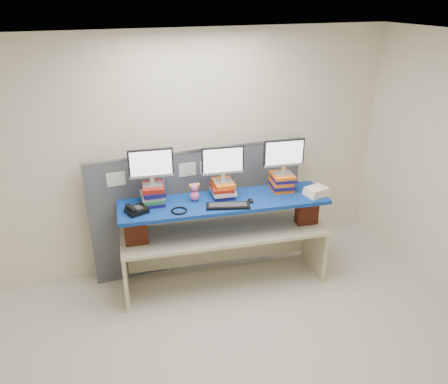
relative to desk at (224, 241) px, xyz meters
name	(u,v)px	position (x,y,z in m)	size (l,w,h in m)	color
room	(266,233)	(-0.13, -1.30, 0.84)	(5.00, 4.00, 2.80)	#F8EBCC
cubicle_partition	(200,208)	(-0.13, 0.48, 0.21)	(2.60, 0.06, 1.53)	#464A53
desk	(224,241)	(0.00, 0.00, 0.00)	(2.36, 0.94, 0.70)	beige
brick_pier_left	(136,229)	(-0.96, 0.07, 0.31)	(0.24, 0.13, 0.33)	maroon
brick_pier_right	(307,210)	(0.95, -0.17, 0.31)	(0.24, 0.13, 0.33)	maroon
blue_board	(224,202)	(0.00, 0.00, 0.49)	(2.28, 0.57, 0.04)	navy
book_stack_left	(153,194)	(-0.73, 0.21, 0.62)	(0.27, 0.31, 0.20)	#14114E
book_stack_center	(223,189)	(0.03, 0.12, 0.60)	(0.29, 0.32, 0.17)	#14114E
book_stack_right	(282,182)	(0.72, 0.04, 0.61)	(0.30, 0.32, 0.20)	#E35D15
monitor_left	(151,165)	(-0.73, 0.21, 0.95)	(0.47, 0.15, 0.41)	#ABACB1
monitor_center	(223,162)	(0.03, 0.12, 0.91)	(0.47, 0.15, 0.41)	#ABACB1
monitor_right	(284,155)	(0.72, 0.03, 0.94)	(0.47, 0.15, 0.41)	#ABACB1
keyboard	(228,206)	(-0.01, -0.16, 0.53)	(0.48, 0.28, 0.03)	black
mouse	(251,200)	(0.26, -0.13, 0.53)	(0.05, 0.10, 0.03)	black
desk_phone	(136,210)	(-0.95, 0.04, 0.55)	(0.25, 0.23, 0.09)	black
headset	(179,211)	(-0.53, -0.08, 0.52)	(0.17, 0.17, 0.02)	black
plush_toy	(194,192)	(-0.30, 0.11, 0.62)	(0.12, 0.09, 0.21)	pink
binder_stack	(317,191)	(1.02, -0.23, 0.56)	(0.28, 0.24, 0.09)	#EFE4CB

